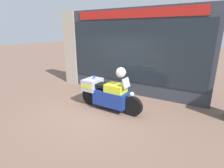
# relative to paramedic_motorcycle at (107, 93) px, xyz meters

# --- Properties ---
(ground_plane) EXTENTS (60.00, 60.00, 0.00)m
(ground_plane) POSITION_rel_paramedic_motorcycle_xyz_m (-0.22, -0.09, -0.55)
(ground_plane) COLOR #7A5B4C
(shop_building) EXTENTS (6.57, 0.55, 3.40)m
(shop_building) POSITION_rel_paramedic_motorcycle_xyz_m (-0.58, 1.91, 1.16)
(shop_building) COLOR #333842
(shop_building) RESTS_ON ground
(window_display) EXTENTS (5.40, 0.30, 2.00)m
(window_display) POSITION_rel_paramedic_motorcycle_xyz_m (0.07, 1.94, -0.07)
(window_display) COLOR slate
(window_display) RESTS_ON ground
(paramedic_motorcycle) EXTENTS (2.33, 0.69, 1.18)m
(paramedic_motorcycle) POSITION_rel_paramedic_motorcycle_xyz_m (0.00, 0.00, 0.00)
(paramedic_motorcycle) COLOR black
(paramedic_motorcycle) RESTS_ON ground
(white_helmet) EXTENTS (0.31, 0.31, 0.31)m
(white_helmet) POSITION_rel_paramedic_motorcycle_xyz_m (0.54, -0.02, 0.79)
(white_helmet) COLOR white
(white_helmet) RESTS_ON paramedic_motorcycle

